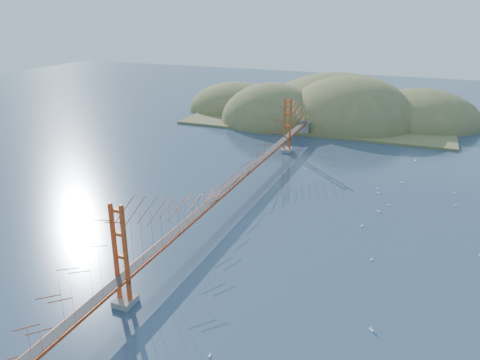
% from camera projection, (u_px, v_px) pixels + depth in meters
% --- Properties ---
extents(ground, '(320.00, 320.00, 0.00)m').
position_uv_depth(ground, '(233.00, 202.00, 76.25)').
color(ground, '#2C3D58').
rests_on(ground, ground).
extents(bridge, '(2.20, 94.40, 12.00)m').
position_uv_depth(bridge, '(234.00, 161.00, 73.95)').
color(bridge, gray).
rests_on(bridge, ground).
extents(far_headlands, '(84.00, 58.00, 25.00)m').
position_uv_depth(far_headlands, '(332.00, 116.00, 134.96)').
color(far_headlands, olive).
rests_on(far_headlands, ground).
extents(sailboat_14, '(0.55, 0.55, 0.61)m').
position_uv_depth(sailboat_14, '(372.00, 259.00, 58.73)').
color(sailboat_14, white).
rests_on(sailboat_14, ground).
extents(sailboat_10, '(0.40, 0.48, 0.55)m').
position_uv_depth(sailboat_10, '(210.00, 355.00, 42.68)').
color(sailboat_10, white).
rests_on(sailboat_10, ground).
extents(sailboat_4, '(0.67, 0.67, 0.70)m').
position_uv_depth(sailboat_4, '(454.00, 193.00, 79.44)').
color(sailboat_4, white).
rests_on(sailboat_4, ground).
extents(sailboat_1, '(0.64, 0.64, 0.69)m').
position_uv_depth(sailboat_1, '(378.00, 211.00, 72.55)').
color(sailboat_1, white).
rests_on(sailboat_1, ground).
extents(sailboat_6, '(0.64, 0.64, 0.67)m').
position_uv_depth(sailboat_6, '(371.00, 329.00, 46.06)').
color(sailboat_6, white).
rests_on(sailboat_6, ground).
extents(sailboat_12, '(0.53, 0.48, 0.59)m').
position_uv_depth(sailboat_12, '(306.00, 169.00, 91.21)').
color(sailboat_12, white).
rests_on(sailboat_12, ground).
extents(sailboat_0, '(0.60, 0.60, 0.67)m').
position_uv_depth(sailboat_0, '(362.00, 226.00, 67.66)').
color(sailboat_0, white).
rests_on(sailboat_0, ground).
extents(sailboat_15, '(0.61, 0.64, 0.72)m').
position_uv_depth(sailboat_15, '(415.00, 160.00, 96.18)').
color(sailboat_15, white).
rests_on(sailboat_15, ground).
extents(sailboat_17, '(0.50, 0.46, 0.56)m').
position_uv_depth(sailboat_17, '(455.00, 205.00, 74.66)').
color(sailboat_17, white).
rests_on(sailboat_17, ground).
extents(sailboat_7, '(0.57, 0.47, 0.66)m').
position_uv_depth(sailboat_7, '(379.00, 193.00, 79.57)').
color(sailboat_7, white).
rests_on(sailboat_7, ground).
extents(sailboat_16, '(0.56, 0.56, 0.61)m').
position_uv_depth(sailboat_16, '(378.00, 188.00, 81.49)').
color(sailboat_16, white).
rests_on(sailboat_16, ground).
extents(sailboat_3, '(0.55, 0.45, 0.63)m').
position_uv_depth(sailboat_3, '(389.00, 205.00, 74.77)').
color(sailboat_3, white).
rests_on(sailboat_3, ground).
extents(sailboat_extra_0, '(0.59, 0.55, 0.66)m').
position_uv_depth(sailboat_extra_0, '(402.00, 182.00, 84.34)').
color(sailboat_extra_0, white).
rests_on(sailboat_extra_0, ground).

